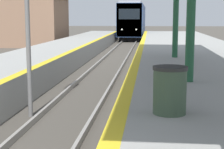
{
  "coord_description": "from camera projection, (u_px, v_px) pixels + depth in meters",
  "views": [
    {
      "loc": [
        2.17,
        -2.82,
        2.67
      ],
      "look_at": [
        0.22,
        16.2,
        -0.32
      ],
      "focal_mm": 60.0,
      "sensor_mm": 36.0,
      "label": 1
    }
  ],
  "objects": [
    {
      "name": "train",
      "position": [
        134.0,
        20.0,
        47.29
      ],
      "size": [
        2.63,
        19.83,
        4.24
      ],
      "color": "black",
      "rests_on": "ground"
    },
    {
      "name": "trash_bin",
      "position": [
        170.0,
        90.0,
        6.45
      ],
      "size": [
        0.6,
        0.6,
        0.83
      ],
      "color": "#384C38",
      "rests_on": "platform_right"
    }
  ]
}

